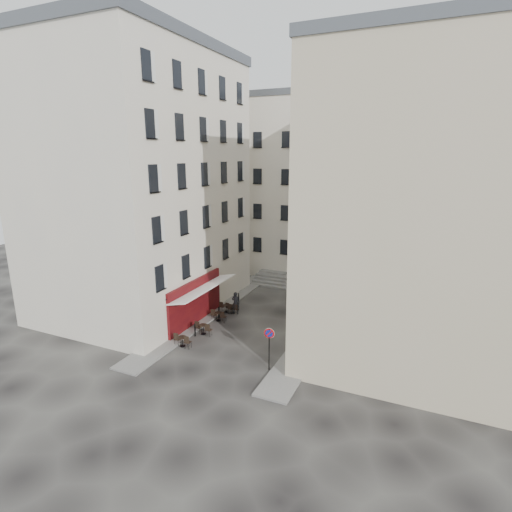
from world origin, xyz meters
The scene contains 18 objects.
ground centered at (0.00, 0.00, 0.00)m, with size 90.00×90.00×0.00m, color black.
sidewalk_left centered at (-4.50, 4.00, 0.06)m, with size 2.00×22.00×0.12m, color slate.
sidewalk_right centered at (4.50, 3.00, 0.06)m, with size 2.00×18.00×0.12m, color slate.
building_left centered at (-10.50, 3.00, 10.31)m, with size 12.20×16.20×20.60m.
building_right centered at (10.50, 3.50, 9.31)m, with size 12.20×14.20×18.60m.
building_back centered at (-1.00, 19.00, 9.31)m, with size 18.20×10.20×18.60m.
cafe_storefront centered at (-4.32, 1.00, 1.88)m, with size 1.74×7.30×3.50m.
stone_steps centered at (0.00, 12.57, 0.40)m, with size 9.00×3.15×0.80m.
bollard_near centered at (-3.25, -1.00, 0.53)m, with size 0.12×0.12×0.98m.
bollard_mid centered at (-3.25, 2.50, 0.53)m, with size 0.12×0.12×0.98m.
bollard_far centered at (-3.25, 6.00, 0.53)m, with size 0.12×0.12×0.98m.
no_parking_sign centered at (3.32, -3.08, 1.91)m, with size 0.61×0.15×2.70m.
bistro_table_a centered at (-3.13, -2.70, 0.46)m, with size 1.27×0.60×0.89m.
bistro_table_b centered at (-2.85, -0.49, 0.47)m, with size 1.31×0.62×0.92m.
bistro_table_c centered at (-3.03, 2.05, 0.45)m, with size 1.25×0.59×0.88m.
bistro_table_d centered at (-3.30, 3.83, 0.43)m, with size 1.19×0.56×0.83m.
bistro_table_e centered at (-2.81, 3.95, 0.41)m, with size 1.15×0.54×0.81m.
pedestrian centered at (-2.48, 3.92, 0.93)m, with size 0.68×0.45×1.87m, color black.
Camera 1 is at (11.44, -23.17, 12.65)m, focal length 28.00 mm.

